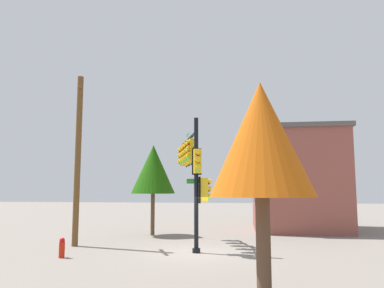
{
  "coord_description": "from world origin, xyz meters",
  "views": [
    {
      "loc": [
        -17.29,
        -2.12,
        2.88
      ],
      "look_at": [
        0.75,
        0.3,
        5.05
      ],
      "focal_mm": 35.16,
      "sensor_mm": 36.0,
      "label": 1
    }
  ],
  "objects": [
    {
      "name": "ground_plane",
      "position": [
        0.0,
        0.0,
        0.0
      ],
      "size": [
        120.0,
        120.0,
        0.0
      ],
      "primitive_type": "plane",
      "color": "slate"
    },
    {
      "name": "tree_near",
      "position": [
        -7.65,
        -2.61,
        4.11
      ],
      "size": [
        2.66,
        2.66,
        5.63
      ],
      "color": "#503A29",
      "rests_on": "ground_plane"
    },
    {
      "name": "utility_pole",
      "position": [
        1.14,
        6.32,
        4.51
      ],
      "size": [
        1.71,
        0.79,
        8.78
      ],
      "color": "brown",
      "rests_on": "ground_plane"
    },
    {
      "name": "brick_building",
      "position": [
        10.63,
        -5.97,
        3.56
      ],
      "size": [
        7.6,
        6.38,
        7.09
      ],
      "color": "brown",
      "rests_on": "ground_plane"
    },
    {
      "name": "signal_pole_assembly",
      "position": [
        1.75,
        0.47,
        4.24
      ],
      "size": [
        6.04,
        2.4,
        6.19
      ],
      "color": "black",
      "rests_on": "ground_plane"
    },
    {
      "name": "fire_hydrant",
      "position": [
        -1.98,
        5.45,
        0.41
      ],
      "size": [
        0.33,
        0.24,
        0.83
      ],
      "color": "red",
      "rests_on": "ground_plane"
    },
    {
      "name": "tree_mid",
      "position": [
        5.99,
        3.48,
        4.1
      ],
      "size": [
        2.76,
        2.76,
        5.65
      ],
      "color": "brown",
      "rests_on": "ground_plane"
    }
  ]
}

